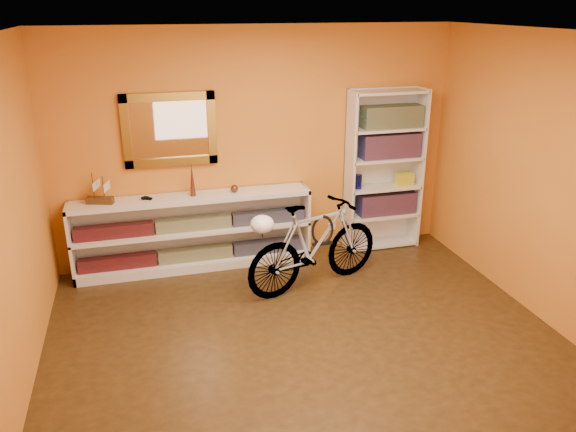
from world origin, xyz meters
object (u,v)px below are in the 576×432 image
object	(u,v)px
console_unit	(194,232)
bicycle	(315,245)
helmet	(262,224)
bookcase	(384,171)

from	to	relation	value
console_unit	bicycle	bearing A→B (deg)	-34.32
helmet	bicycle	bearing A→B (deg)	16.95
bookcase	bicycle	xyz separation A→B (m)	(-1.11, -0.81, -0.48)
bookcase	bicycle	bearing A→B (deg)	-143.78
console_unit	helmet	size ratio (longest dim) A/B	11.30
console_unit	helmet	world-z (taller)	helmet
bicycle	helmet	xyz separation A→B (m)	(-0.59, -0.18, 0.36)
bookcase	bicycle	world-z (taller)	bookcase
bicycle	bookcase	bearing A→B (deg)	-70.73
bicycle	console_unit	bearing A→B (deg)	38.74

